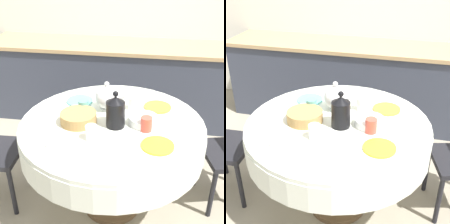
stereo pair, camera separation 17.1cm
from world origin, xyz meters
The scene contains 16 objects.
ground_plane centered at (0.00, 0.00, 0.00)m, with size 12.00×12.00×0.00m, color #9E937F.
wall_back centered at (0.00, 1.81, 1.30)m, with size 7.00×0.05×2.60m.
kitchen_counter centered at (0.00, 1.47, 0.44)m, with size 3.24×0.64×0.89m.
dining_table centered at (0.00, 0.00, 0.64)m, with size 1.28×1.28×0.77m.
plate_near_left centered at (-0.26, -0.30, 0.77)m, with size 0.20×0.20×0.01m, color white.
cup_near_left centered at (-0.09, -0.23, 0.82)m, with size 0.08×0.08×0.10m, color white.
plate_near_right centered at (0.32, -0.24, 0.77)m, with size 0.20×0.20×0.01m, color yellow.
cup_near_right centered at (0.24, -0.07, 0.82)m, with size 0.08×0.08×0.10m, color #CC4C3D.
plate_far_left centered at (-0.30, 0.27, 0.77)m, with size 0.20×0.20×0.01m, color #60BCB7.
cup_far_left centered at (-0.22, 0.10, 0.82)m, with size 0.08×0.08×0.10m, color #5BA39E.
plate_far_right centered at (0.30, 0.26, 0.77)m, with size 0.20×0.20×0.01m, color orange.
cup_far_right centered at (0.12, 0.21, 0.82)m, with size 0.08×0.08×0.10m, color white.
coffee_carafe centered at (0.03, -0.04, 0.88)m, with size 0.13×0.13×0.26m.
teapot centered at (-0.07, 0.18, 0.86)m, with size 0.23×0.17×0.22m.
bread_basket centered at (-0.22, -0.04, 0.81)m, with size 0.25×0.25×0.08m, color #AD844C.
fruit_bowl centered at (0.22, 0.01, 0.79)m, with size 0.20×0.20×0.05m, color silver.
Camera 2 is at (0.46, -1.79, 1.85)m, focal length 50.00 mm.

